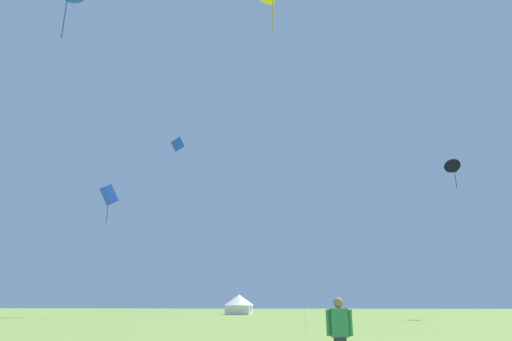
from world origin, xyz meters
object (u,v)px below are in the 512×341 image
object	(u,v)px
person_spectator	(340,340)
festival_tent_right	(239,303)
kite_black_delta	(454,169)
kite_blue_box	(109,195)
kite_blue_diamond	(178,146)

from	to	relation	value
person_spectator	festival_tent_right	world-z (taller)	festival_tent_right
kite_black_delta	festival_tent_right	size ratio (longest dim) A/B	4.07
person_spectator	festival_tent_right	bearing A→B (deg)	102.61
kite_black_delta	person_spectator	distance (m)	56.32
kite_blue_box	festival_tent_right	bearing A→B (deg)	44.43
kite_blue_diamond	kite_blue_box	distance (m)	12.75
person_spectator	festival_tent_right	size ratio (longest dim) A/B	0.34
kite_blue_diamond	person_spectator	distance (m)	62.46
kite_black_delta	festival_tent_right	xyz separation A→B (m)	(-32.49, 15.94, -17.36)
kite_black_delta	festival_tent_right	distance (m)	40.13
kite_black_delta	person_spectator	size ratio (longest dim) A/B	11.83
kite_blue_diamond	kite_blue_box	world-z (taller)	kite_blue_diamond
kite_blue_box	kite_black_delta	xyz separation A→B (m)	(49.27, 0.52, 1.88)
kite_blue_diamond	kite_blue_box	xyz separation A→B (m)	(-9.18, -3.08, -8.30)
kite_blue_box	person_spectator	distance (m)	61.15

